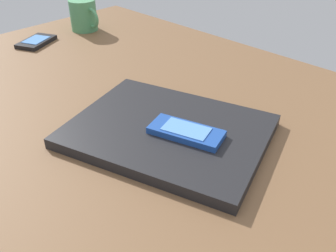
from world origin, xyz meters
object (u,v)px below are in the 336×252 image
cell_phone_on_laptop (186,132)px  coffee_mug (84,15)px  cell_phone_on_desk (36,42)px  laptop_closed (168,131)px

cell_phone_on_laptop → coffee_mug: bearing=159.9°
cell_phone_on_laptop → coffee_mug: size_ratio=1.19×
cell_phone_on_desk → laptop_closed: bearing=-6.4°
laptop_closed → coffee_mug: coffee_mug is taller
coffee_mug → laptop_closed: bearing=-21.7°
laptop_closed → cell_phone_on_laptop: size_ratio=2.48×
laptop_closed → coffee_mug: 59.74cm
cell_phone_on_laptop → coffee_mug: coffee_mug is taller
laptop_closed → coffee_mug: size_ratio=2.95×
laptop_closed → cell_phone_on_laptop: (3.75, 0.32, 1.52)cm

